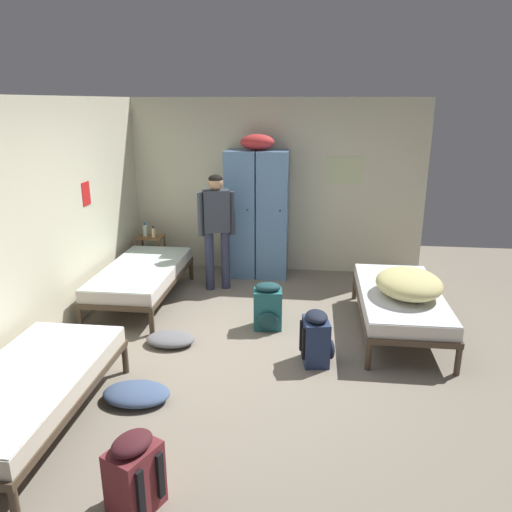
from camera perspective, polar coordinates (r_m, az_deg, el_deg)
ground_plane at (r=5.36m, az=-0.33°, el=-10.59°), size 8.47×8.47×0.00m
room_backdrop at (r=6.29m, az=-9.78°, el=5.86°), size 4.39×5.36×2.57m
locker_bank at (r=7.28m, az=0.15°, el=5.13°), size 0.90×0.55×2.07m
shelf_unit at (r=7.68m, az=-11.95°, el=0.60°), size 0.38×0.30×0.57m
bed_left_rear at (r=6.56m, az=-13.02°, el=-2.07°), size 0.90×1.90×0.49m
bed_right at (r=5.83m, az=16.17°, el=-4.82°), size 0.90×1.90×0.49m
bed_left_front at (r=4.39m, az=-24.72°, el=-13.48°), size 0.90×1.90×0.49m
bedding_heap at (r=5.62m, az=17.14°, el=-3.03°), size 0.70×0.86×0.28m
person_traveler at (r=6.71m, az=-4.54°, el=3.95°), size 0.49×0.29×1.59m
water_bottle at (r=7.64m, az=-12.62°, el=2.93°), size 0.07×0.07×0.21m
lotion_bottle at (r=7.54m, az=-11.68°, el=2.68°), size 0.06×0.06×0.17m
backpack_teal at (r=5.71m, az=1.35°, el=-5.86°), size 0.34×0.36×0.55m
backpack_navy at (r=5.03m, az=6.99°, el=-9.40°), size 0.37×0.36×0.55m
backpack_maroon at (r=3.51m, az=-13.88°, el=-23.18°), size 0.40×0.39×0.55m
clothes_pile_grey at (r=5.50m, az=-9.79°, el=-9.38°), size 0.52×0.38×0.12m
clothes_pile_denim at (r=4.63m, az=-13.57°, el=-15.12°), size 0.60×0.41×0.13m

